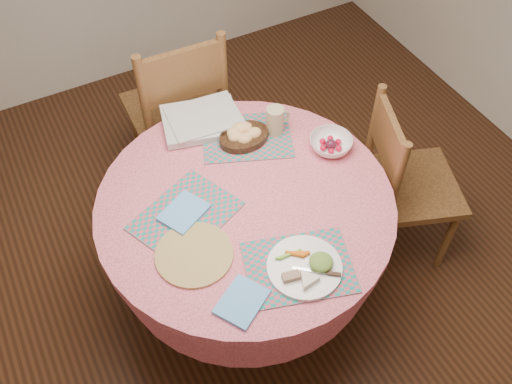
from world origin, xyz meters
TOP-DOWN VIEW (x-y plane):
  - ground at (0.00, 0.00)m, footprint 4.00×4.00m
  - dining_table at (0.00, 0.00)m, footprint 1.24×1.24m
  - chair_right at (0.82, -0.07)m, footprint 0.54×0.56m
  - chair_back at (0.05, 0.86)m, footprint 0.51×0.49m
  - placemat_front at (0.03, -0.38)m, footprint 0.47×0.40m
  - placemat_left at (-0.25, 0.04)m, footprint 0.49×0.44m
  - placemat_back at (0.18, 0.33)m, footprint 0.48×0.43m
  - wicker_trivet at (-0.29, -0.15)m, footprint 0.30×0.30m
  - napkin_near at (-0.23, -0.41)m, footprint 0.23×0.21m
  - napkin_far at (-0.25, 0.05)m, footprint 0.22×0.21m
  - dinner_plate at (0.05, -0.40)m, footprint 0.28×0.28m
  - bread_bowl at (0.15, 0.32)m, footprint 0.23×0.23m
  - latte_mug at (0.31, 0.30)m, footprint 0.12×0.08m
  - fruit_bowl at (0.47, 0.09)m, footprint 0.19×0.19m
  - newspaper_stack at (0.03, 0.50)m, footprint 0.40×0.34m

SIDE VIEW (x-z plane):
  - ground at x=0.00m, z-range 0.00..0.00m
  - chair_right at x=0.82m, z-range 0.02..0.97m
  - chair_back at x=0.05m, z-range 0.02..1.08m
  - dining_table at x=0.00m, z-range 0.18..0.93m
  - placemat_front at x=0.03m, z-range 0.75..0.76m
  - placemat_left at x=-0.25m, z-range 0.75..0.76m
  - placemat_back at x=0.18m, z-range 0.75..0.76m
  - wicker_trivet at x=-0.29m, z-range 0.75..0.76m
  - napkin_near at x=-0.23m, z-range 0.75..0.76m
  - napkin_far at x=-0.25m, z-range 0.76..0.77m
  - dinner_plate at x=0.05m, z-range 0.75..0.80m
  - newspaper_stack at x=0.03m, z-range 0.76..0.80m
  - fruit_bowl at x=0.47m, z-range 0.75..0.81m
  - bread_bowl at x=0.15m, z-range 0.75..0.83m
  - latte_mug at x=0.31m, z-range 0.76..0.89m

